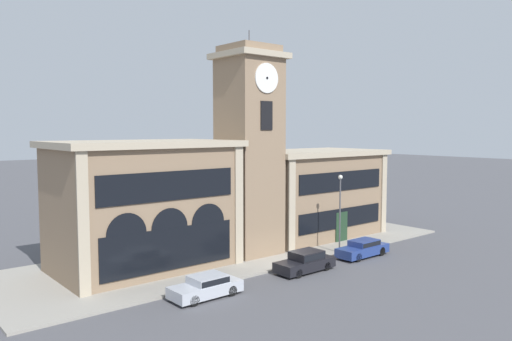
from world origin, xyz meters
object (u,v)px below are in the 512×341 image
street_lamp (340,203)px  parked_car_far (363,248)px  parked_car_near (206,286)px  parked_car_mid (305,261)px

street_lamp → parked_car_far: bearing=-62.9°
parked_car_near → street_lamp: street_lamp is taller
parked_car_mid → street_lamp: (5.64, 1.70, 3.49)m
parked_car_far → parked_car_near: bearing=-0.5°
street_lamp → parked_car_near: bearing=-173.2°
parked_car_mid → street_lamp: 6.85m
parked_car_mid → parked_car_far: size_ratio=0.96×
parked_car_mid → parked_car_far: bearing=179.5°
parked_car_near → parked_car_far: (15.02, 0.00, 0.01)m
parked_car_far → street_lamp: (-0.87, 1.70, 3.54)m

